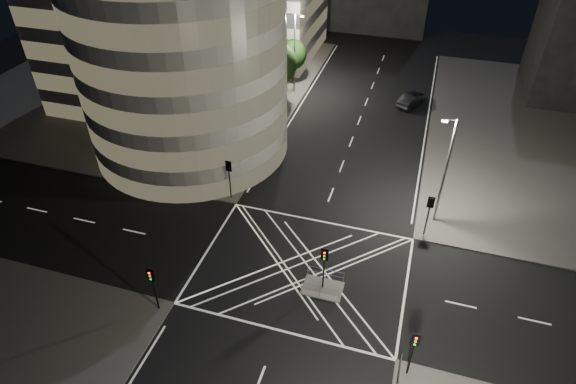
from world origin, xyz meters
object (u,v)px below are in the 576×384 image
(traffic_signal_island, at_px, (324,262))
(traffic_signal_fr, at_px, (429,209))
(street_lamp_left_far, at_px, (295,51))
(sedan, at_px, (411,99))
(traffic_signal_nl, at_px, (153,282))
(street_lamp_left_near, at_px, (242,119))
(traffic_signal_fl, at_px, (229,173))
(traffic_signal_nr, at_px, (414,347))
(central_island, at_px, (322,288))
(street_lamp_right_far, at_px, (445,169))

(traffic_signal_island, bearing_deg, traffic_signal_fr, 50.67)
(traffic_signal_island, height_order, street_lamp_left_far, street_lamp_left_far)
(traffic_signal_fr, bearing_deg, sedan, 98.14)
(traffic_signal_nl, bearing_deg, traffic_signal_fr, 37.69)
(traffic_signal_island, distance_m, street_lamp_left_near, 17.89)
(sedan, bearing_deg, street_lamp_left_far, 26.11)
(traffic_signal_fl, bearing_deg, traffic_signal_nr, -37.69)
(traffic_signal_island, bearing_deg, central_island, 0.00)
(street_lamp_left_far, distance_m, sedan, 15.57)
(traffic_signal_nr, height_order, traffic_signal_island, same)
(sedan, bearing_deg, traffic_signal_fr, 121.28)
(sedan, bearing_deg, central_island, 107.17)
(central_island, xyz_separation_m, traffic_signal_fr, (6.80, 8.30, 2.84))
(street_lamp_right_far, bearing_deg, street_lamp_left_far, 131.94)
(central_island, distance_m, street_lamp_left_far, 33.95)
(central_island, xyz_separation_m, street_lamp_left_near, (-11.44, 13.50, 5.47))
(traffic_signal_nl, height_order, traffic_signal_nr, same)
(traffic_signal_nl, bearing_deg, sedan, 69.34)
(street_lamp_right_far, bearing_deg, traffic_signal_fr, -106.11)
(traffic_signal_nl, bearing_deg, street_lamp_left_near, 91.94)
(traffic_signal_nr, distance_m, street_lamp_right_far, 16.03)
(traffic_signal_nr, xyz_separation_m, traffic_signal_island, (-6.80, 5.30, 0.00))
(traffic_signal_fr, height_order, sedan, traffic_signal_fr)
(street_lamp_left_near, bearing_deg, traffic_signal_fl, -83.03)
(traffic_signal_nl, distance_m, street_lamp_right_far, 24.27)
(traffic_signal_fr, xyz_separation_m, street_lamp_right_far, (0.64, 2.20, 2.63))
(traffic_signal_nr, distance_m, street_lamp_left_near, 26.32)
(traffic_signal_nl, relative_size, traffic_signal_island, 1.00)
(street_lamp_left_far, bearing_deg, street_lamp_right_far, -48.06)
(traffic_signal_fl, height_order, traffic_signal_fr, same)
(central_island, relative_size, street_lamp_right_far, 0.30)
(central_island, height_order, street_lamp_right_far, street_lamp_right_far)
(central_island, relative_size, traffic_signal_nl, 0.75)
(central_island, bearing_deg, traffic_signal_island, 0.00)
(traffic_signal_nl, bearing_deg, central_island, 26.14)
(traffic_signal_nl, relative_size, traffic_signal_nr, 1.00)
(traffic_signal_fl, height_order, traffic_signal_nr, same)
(traffic_signal_island, xyz_separation_m, street_lamp_left_near, (-11.44, 13.50, 2.63))
(central_island, height_order, traffic_signal_fl, traffic_signal_fl)
(sedan, bearing_deg, street_lamp_right_far, 123.71)
(traffic_signal_island, xyz_separation_m, street_lamp_right_far, (7.44, 10.50, 2.63))
(sedan, bearing_deg, traffic_signal_fl, 82.54)
(sedan, bearing_deg, traffic_signal_nr, 118.35)
(street_lamp_right_far, bearing_deg, traffic_signal_island, -125.30)
(traffic_signal_nr, xyz_separation_m, street_lamp_right_far, (0.64, 15.80, 2.63))
(street_lamp_right_far, bearing_deg, traffic_signal_nr, -92.30)
(traffic_signal_nl, bearing_deg, traffic_signal_island, 26.14)
(central_island, bearing_deg, traffic_signal_fl, 142.46)
(central_island, height_order, traffic_signal_fr, traffic_signal_fr)
(traffic_signal_fl, distance_m, street_lamp_left_far, 23.36)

